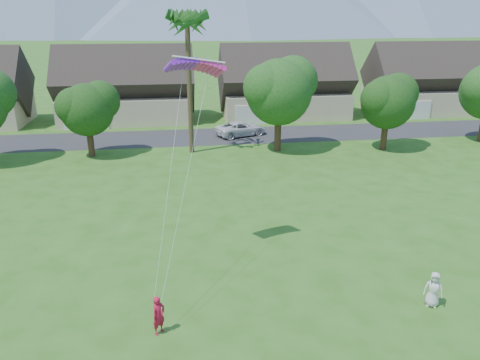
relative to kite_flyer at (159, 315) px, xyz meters
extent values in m
cube|color=#2D2D30|center=(4.31, 31.32, -0.83)|extent=(90.00, 7.00, 0.01)
imported|color=red|center=(0.00, 0.00, 0.00)|extent=(0.72, 0.72, 1.68)
imported|color=silver|center=(11.96, 0.25, -0.01)|extent=(0.97, 0.85, 1.67)
imported|color=silver|center=(7.67, 31.32, -0.10)|extent=(5.87, 4.27, 1.48)
cube|color=beige|center=(-4.69, 40.32, 0.66)|extent=(15.00, 8.00, 3.00)
cube|color=#382D28|center=(-4.69, 40.32, 3.95)|extent=(15.75, 8.15, 8.15)
cube|color=silver|center=(-8.89, 36.26, 0.26)|extent=(4.80, 0.12, 2.20)
cube|color=beige|center=(14.31, 40.32, 0.66)|extent=(15.00, 8.00, 3.00)
cube|color=#382D28|center=(14.31, 40.32, 3.95)|extent=(15.75, 8.15, 8.15)
cube|color=silver|center=(10.11, 36.26, 0.26)|extent=(4.80, 0.12, 2.20)
cube|color=beige|center=(33.31, 40.32, 0.66)|extent=(15.00, 8.00, 3.00)
cube|color=#382D28|center=(33.31, 40.32, 3.95)|extent=(15.75, 8.15, 8.15)
cube|color=silver|center=(29.11, 36.26, 0.26)|extent=(4.80, 0.12, 2.20)
cylinder|color=#47301C|center=(-6.69, 25.82, 0.25)|extent=(0.56, 0.56, 2.18)
sphere|color=#214916|center=(-6.69, 25.82, 3.38)|extent=(4.62, 4.62, 4.62)
cylinder|color=#47301C|center=(10.31, 25.32, 0.57)|extent=(0.62, 0.62, 2.82)
sphere|color=#214916|center=(10.31, 25.32, 4.62)|extent=(5.98, 5.98, 5.98)
cylinder|color=#47301C|center=(20.31, 24.32, 0.31)|extent=(0.58, 0.58, 2.30)
sphere|color=#214916|center=(20.31, 24.32, 3.62)|extent=(4.90, 4.90, 4.90)
cylinder|color=#4C3D26|center=(2.31, 25.82, 5.16)|extent=(0.44, 0.44, 12.00)
sphere|color=#286021|center=(2.31, 25.82, 11.46)|extent=(3.00, 3.00, 3.00)
cube|color=purple|center=(1.39, 6.50, 9.18)|extent=(1.61, 1.37, 0.50)
cube|color=#E32A91|center=(2.76, 6.50, 9.18)|extent=(1.61, 1.37, 0.50)
camera|label=1|loc=(1.11, -16.14, 11.56)|focal=35.00mm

